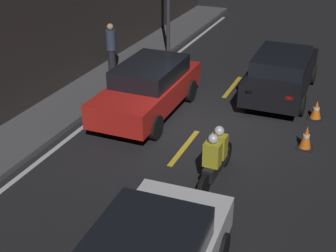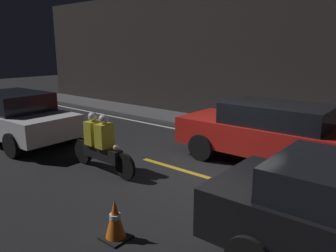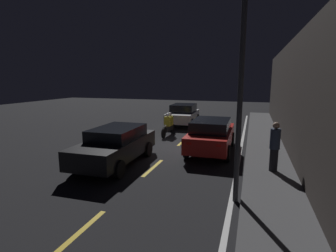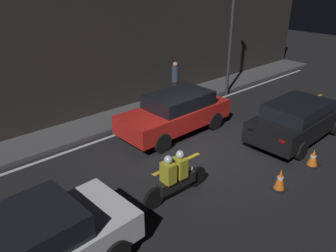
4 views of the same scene
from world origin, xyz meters
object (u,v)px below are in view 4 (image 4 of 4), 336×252
at_px(street_lamp, 231,29).
at_px(van_black, 298,119).
at_px(traffic_cone_near, 280,180).
at_px(taxi_red, 176,112).
at_px(motorcycle, 175,177).
at_px(pedestrian, 175,80).
at_px(sedan_white, 29,248).
at_px(traffic_cone_mid, 313,158).

bearing_deg(street_lamp, van_black, -112.11).
relative_size(traffic_cone_near, street_lamp, 0.11).
bearing_deg(taxi_red, van_black, 130.49).
relative_size(motorcycle, pedestrian, 1.25).
bearing_deg(van_black, sedan_white, 177.43).
relative_size(sedan_white, pedestrian, 2.37).
relative_size(sedan_white, street_lamp, 0.71).
distance_m(taxi_red, motorcycle, 4.07).
bearing_deg(street_lamp, traffic_cone_mid, -118.45).
distance_m(van_black, traffic_cone_near, 3.54).
distance_m(traffic_cone_near, street_lamp, 8.48).
relative_size(sedan_white, taxi_red, 0.93).
relative_size(van_black, motorcycle, 2.03).
height_order(traffic_cone_mid, street_lamp, street_lamp).
height_order(motorcycle, pedestrian, pedestrian).
relative_size(sedan_white, traffic_cone_near, 6.45).
relative_size(traffic_cone_near, traffic_cone_mid, 1.13).
distance_m(van_black, motorcycle, 5.69).
height_order(sedan_white, traffic_cone_near, sedan_white).
relative_size(sedan_white, van_black, 0.93).
height_order(sedan_white, traffic_cone_mid, sedan_white).
bearing_deg(traffic_cone_near, street_lamp, 49.36).
bearing_deg(street_lamp, pedestrian, 155.61).
bearing_deg(street_lamp, motorcycle, -150.11).
bearing_deg(motorcycle, van_black, -2.18).
xyz_separation_m(van_black, traffic_cone_near, (-3.26, -1.30, -0.47)).
height_order(motorcycle, traffic_cone_mid, motorcycle).
relative_size(traffic_cone_mid, pedestrian, 0.32).
distance_m(pedestrian, street_lamp, 3.49).
height_order(pedestrian, street_lamp, street_lamp).
distance_m(sedan_white, traffic_cone_near, 6.46).
height_order(sedan_white, van_black, sedan_white).
bearing_deg(motorcycle, pedestrian, 48.49).
xyz_separation_m(pedestrian, street_lamp, (2.47, -1.12, 2.20)).
xyz_separation_m(motorcycle, traffic_cone_near, (2.42, -1.67, -0.33)).
bearing_deg(sedan_white, traffic_cone_near, -16.65).
bearing_deg(motorcycle, traffic_cone_near, -33.13).
bearing_deg(pedestrian, motorcycle, -133.05).
bearing_deg(sedan_white, traffic_cone_mid, -13.54).
bearing_deg(traffic_cone_mid, taxi_red, 108.32).
distance_m(motorcycle, pedestrian, 7.52).
relative_size(van_black, pedestrian, 2.54).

